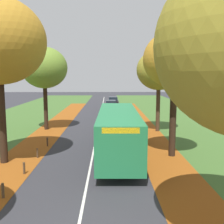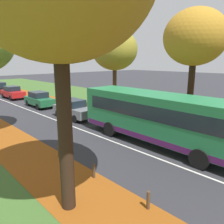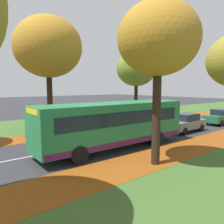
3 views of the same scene
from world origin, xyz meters
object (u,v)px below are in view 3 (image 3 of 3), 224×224
tree_left_mid (136,68)px  bollard_fifth (70,132)px  car_grey_lead (186,123)px  tree_left_near (48,47)px  bus (114,123)px  car_green_following (221,117)px  tree_right_near (158,40)px  bollard_sixth (98,127)px  bollard_fourth (36,136)px

tree_left_mid → bollard_fifth: tree_left_mid is taller
car_grey_lead → tree_left_near: bearing=-125.1°
bus → tree_left_mid: bearing=128.1°
car_green_following → tree_right_near: bearing=-75.9°
bus → tree_right_near: bearing=-1.7°
bollard_fifth → car_green_following: car_green_following is taller
tree_right_near → car_grey_lead: 10.82m
tree_left_near → tree_left_mid: tree_left_near is taller
tree_left_near → car_green_following: bearing=67.0°
bus → car_green_following: (-0.19, 14.92, -0.89)m
bollard_sixth → car_grey_lead: bearing=50.3°
tree_left_near → tree_right_near: tree_left_near is taller
bus → car_grey_lead: (-0.21, 8.44, -0.89)m
bollard_fifth → bus: bearing=5.0°
bollard_sixth → tree_right_near: bearing=-15.6°
bollard_fifth → car_grey_lead: 10.24m
tree_left_mid → bollard_fifth: 10.91m
bollard_fourth → bollard_sixth: size_ratio=0.97×
bollard_sixth → car_grey_lead: (5.05, 6.08, 0.47)m
car_grey_lead → car_green_following: same height
car_grey_lead → bollard_fourth: bearing=-113.2°
tree_left_mid → tree_right_near: size_ratio=0.99×
bollard_fourth → bus: size_ratio=0.06×
tree_right_near → car_grey_lead: tree_right_near is taller
car_green_following → bus: bearing=-89.3°
bollard_sixth → bus: (5.26, -2.36, 1.36)m
tree_left_near → car_grey_lead: size_ratio=2.34×
bollard_fourth → bus: 6.32m
bollard_fifth → bus: (5.26, 0.46, 1.39)m
bus → car_green_following: 14.95m
bollard_fifth → bus: 5.46m
tree_left_near → bollard_fifth: tree_left_near is taller
car_grey_lead → car_green_following: bearing=89.8°
tree_right_near → car_green_following: (-3.77, 15.03, -5.46)m
bollard_fourth → bollard_fifth: bearing=90.7°
tree_right_near → tree_left_near: bearing=-173.5°
tree_left_mid → bollard_sixth: 8.66m
bollard_sixth → bus: bus is taller
tree_left_near → bollard_fourth: size_ratio=14.94×
tree_left_mid → bollard_sixth: tree_left_mid is taller
tree_left_near → bollard_sixth: tree_left_near is taller
car_grey_lead → tree_right_near: bearing=-66.1°
car_green_following → tree_left_mid: bearing=-136.8°
tree_left_mid → bollard_sixth: size_ratio=11.88×
tree_left_near → bus: bearing=10.5°
bollard_fourth → car_green_following: 18.89m
tree_left_near → car_grey_lead: 13.55m
tree_left_near → bollard_fifth: bearing=25.3°
bollard_sixth → car_grey_lead: car_grey_lead is taller
tree_right_near → bus: (-3.58, 0.11, -4.57)m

